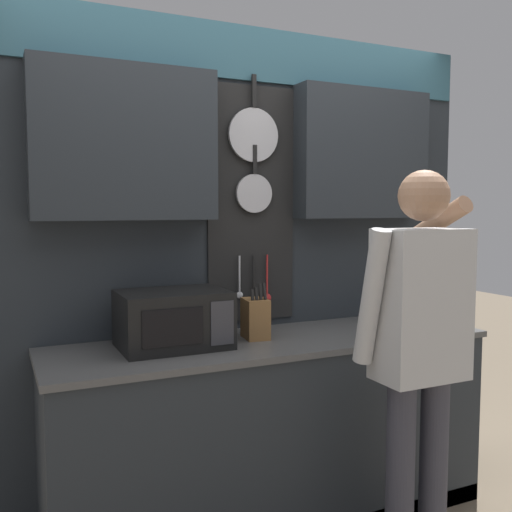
{
  "coord_description": "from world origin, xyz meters",
  "views": [
    {
      "loc": [
        -1.23,
        -2.46,
        1.55
      ],
      "look_at": [
        0.01,
        0.2,
        1.31
      ],
      "focal_mm": 40.0,
      "sensor_mm": 36.0,
      "label": 1
    }
  ],
  "objects_px": {
    "knife_block": "(255,318)",
    "person": "(419,335)",
    "microwave": "(173,319)",
    "utensil_crock": "(408,307)"
  },
  "relations": [
    {
      "from": "microwave",
      "to": "knife_block",
      "type": "xyz_separation_m",
      "value": [
        0.42,
        0.0,
        -0.03
      ]
    },
    {
      "from": "utensil_crock",
      "to": "knife_block",
      "type": "bearing_deg",
      "value": -179.98
    },
    {
      "from": "microwave",
      "to": "utensil_crock",
      "type": "bearing_deg",
      "value": 0.05
    },
    {
      "from": "utensil_crock",
      "to": "microwave",
      "type": "bearing_deg",
      "value": -179.95
    },
    {
      "from": "microwave",
      "to": "utensil_crock",
      "type": "relative_size",
      "value": 1.4
    },
    {
      "from": "microwave",
      "to": "knife_block",
      "type": "bearing_deg",
      "value": 0.11
    },
    {
      "from": "knife_block",
      "to": "utensil_crock",
      "type": "xyz_separation_m",
      "value": [
        0.94,
        0.0,
        -0.01
      ]
    },
    {
      "from": "knife_block",
      "to": "person",
      "type": "relative_size",
      "value": 0.16
    },
    {
      "from": "microwave",
      "to": "knife_block",
      "type": "distance_m",
      "value": 0.42
    },
    {
      "from": "person",
      "to": "knife_block",
      "type": "bearing_deg",
      "value": 124.28
    }
  ]
}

